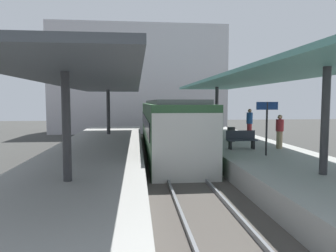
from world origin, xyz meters
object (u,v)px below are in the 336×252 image
(platform_sign, at_px, (267,116))
(litter_bin, at_px, (231,134))
(passenger_mid_platform, at_px, (249,123))
(commuter_train, at_px, (167,126))
(passenger_near_bench, at_px, (280,131))
(platform_bench, at_px, (241,139))

(platform_sign, bearing_deg, litter_bin, 90.85)
(passenger_mid_platform, bearing_deg, commuter_train, 169.22)
(litter_bin, bearing_deg, commuter_train, 149.46)
(litter_bin, bearing_deg, passenger_near_bench, -61.14)
(platform_bench, distance_m, passenger_near_bench, 1.91)
(commuter_train, bearing_deg, passenger_mid_platform, -10.78)
(litter_bin, relative_size, passenger_near_bench, 0.50)
(commuter_train, bearing_deg, platform_bench, -57.29)
(platform_sign, height_order, passenger_mid_platform, platform_sign)
(passenger_near_bench, distance_m, passenger_mid_platform, 3.80)
(commuter_train, relative_size, platform_sign, 6.79)
(commuter_train, height_order, litter_bin, commuter_train)
(platform_sign, height_order, passenger_near_bench, platform_sign)
(passenger_near_bench, bearing_deg, platform_sign, -128.79)
(platform_bench, xyz_separation_m, passenger_mid_platform, (1.82, 3.78, 0.47))
(commuter_train, xyz_separation_m, passenger_near_bench, (4.89, -4.72, 0.10))
(litter_bin, distance_m, passenger_near_bench, 3.13)
(platform_bench, bearing_deg, commuter_train, 122.71)
(platform_sign, distance_m, litter_bin, 4.67)
(passenger_mid_platform, bearing_deg, passenger_near_bench, -89.29)
(commuter_train, xyz_separation_m, platform_sign, (3.46, -6.50, 0.90))
(passenger_near_bench, height_order, passenger_mid_platform, passenger_mid_platform)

